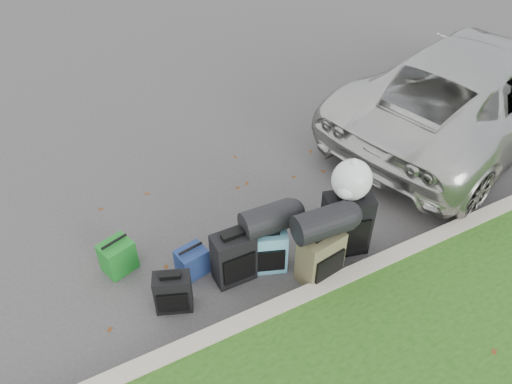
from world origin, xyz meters
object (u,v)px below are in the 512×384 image
suv (472,90)px  suitcase_large_black_left (234,257)px  suitcase_olive (320,257)px  suitcase_teal (269,251)px  suitcase_small_black (173,292)px  suitcase_large_black_right (346,223)px  tote_green (118,256)px  tote_navy (192,262)px

suv → suitcase_large_black_left: suv is taller
suitcase_olive → suitcase_teal: 0.54m
suitcase_small_black → suitcase_large_black_left: (0.70, 0.07, 0.08)m
suitcase_large_black_left → suitcase_large_black_right: (1.27, -0.19, 0.07)m
suitcase_small_black → suitcase_large_black_right: size_ratio=0.60×
tote_green → suitcase_large_black_left: bearing=-50.7°
suv → suitcase_small_black: suv is taller
suitcase_large_black_left → suitcase_olive: bearing=-26.3°
suitcase_teal → tote_navy: suitcase_teal is taller
suitcase_teal → tote_green: bearing=173.5°
suitcase_olive → suitcase_teal: size_ratio=1.18×
suitcase_large_black_left → tote_green: size_ratio=1.65×
suitcase_small_black → tote_green: suitcase_small_black is taller
suv → suitcase_teal: 4.04m
suitcase_teal → suitcase_large_black_right: bearing=12.1°
suitcase_small_black → suitcase_large_black_right: 1.98m
suitcase_large_black_left → suitcase_teal: suitcase_large_black_left is taller
suitcase_teal → suitcase_large_black_right: 0.90m
suitcase_teal → tote_navy: (-0.76, 0.32, -0.10)m
tote_green → tote_navy: bearing=-48.9°
suitcase_small_black → suitcase_teal: (1.09, 0.02, 0.03)m
suitcase_olive → suitcase_large_black_right: size_ratio=0.81×
suitcase_olive → tote_navy: bearing=141.6°
suitcase_teal → tote_navy: 0.83m
tote_navy → suitcase_teal: bearing=-33.1°
suitcase_large_black_left → suitcase_large_black_right: suitcase_large_black_right is taller
suv → suitcase_large_black_left: size_ratio=7.83×
suitcase_small_black → suitcase_teal: 1.10m
suitcase_teal → tote_navy: bearing=177.7°
suitcase_olive → tote_navy: (-1.16, 0.68, -0.14)m
suitcase_small_black → suitcase_large_black_right: suitcase_large_black_right is taller
suv → suitcase_large_black_left: bearing=87.8°
tote_navy → suitcase_large_black_left: bearing=-46.6°
suv → suitcase_teal: suv is taller
suitcase_small_black → tote_green: size_ratio=1.21×
suitcase_large_black_left → tote_green: suitcase_large_black_left is taller
suitcase_small_black → suitcase_olive: 1.54m
suitcase_large_black_left → suitcase_olive: 0.90m
suitcase_olive → suitcase_small_black: bearing=159.1°
suitcase_large_black_left → tote_navy: (-0.37, 0.27, -0.14)m
suitcase_teal → tote_green: suitcase_teal is taller
suv → suitcase_teal: size_ratio=9.29×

